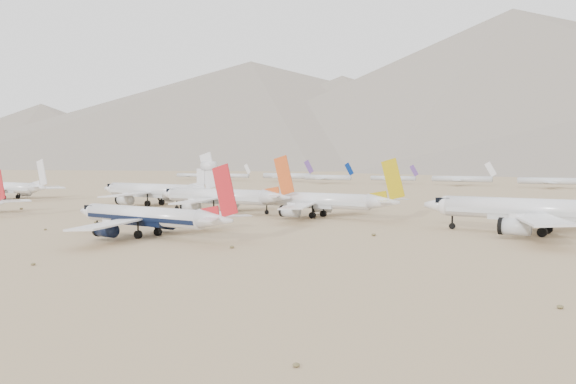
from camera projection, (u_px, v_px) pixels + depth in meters
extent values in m
plane|color=#8C7252|center=(132.00, 239.00, 111.78)|extent=(7000.00, 7000.00, 0.00)
cylinder|color=white|center=(143.00, 216.00, 115.12)|extent=(31.81, 3.76, 3.76)
cube|color=black|center=(144.00, 218.00, 115.15)|extent=(31.18, 3.82, 0.85)
sphere|color=white|center=(94.00, 212.00, 124.00)|extent=(3.76, 3.76, 3.76)
cube|color=black|center=(93.00, 207.00, 124.26)|extent=(2.63, 2.44, 0.94)
cone|color=white|center=(216.00, 220.00, 104.14)|extent=(7.95, 3.76, 3.76)
cube|color=white|center=(106.00, 225.00, 104.55)|extent=(12.29, 19.36, 0.59)
cube|color=white|center=(209.00, 219.00, 100.23)|extent=(5.05, 6.60, 0.23)
cylinder|color=black|center=(107.00, 230.00, 109.76)|extent=(4.42, 2.71, 2.71)
cube|color=white|center=(190.00, 215.00, 123.03)|extent=(12.29, 19.36, 0.59)
cube|color=white|center=(235.00, 216.00, 106.29)|extent=(5.05, 6.60, 0.23)
cylinder|color=black|center=(166.00, 223.00, 122.71)|extent=(4.42, 2.71, 2.71)
cube|color=red|center=(225.00, 191.00, 102.62)|extent=(6.03, 0.30, 9.93)
cylinder|color=black|center=(97.00, 229.00, 123.67)|extent=(1.13, 0.47, 1.13)
cylinder|color=black|center=(138.00, 235.00, 112.39)|extent=(1.58, 0.94, 1.58)
cylinder|color=black|center=(158.00, 232.00, 116.75)|extent=(1.58, 0.94, 1.58)
cube|color=white|center=(1.00, 201.00, 172.43)|extent=(10.85, 17.10, 0.52)
cube|color=white|center=(10.00, 201.00, 157.62)|extent=(4.46, 5.83, 0.20)
cube|color=red|center=(0.00, 185.00, 154.38)|extent=(5.33, 0.27, 8.78)
cylinder|color=white|center=(537.00, 210.00, 117.97)|extent=(38.30, 4.64, 4.64)
cube|color=silver|center=(537.00, 212.00, 118.00)|extent=(37.54, 4.71, 1.04)
sphere|color=white|center=(447.00, 206.00, 128.66)|extent=(4.64, 4.64, 4.64)
cube|color=black|center=(445.00, 200.00, 128.98)|extent=(3.25, 3.02, 1.16)
cube|color=white|center=(541.00, 220.00, 105.19)|extent=(14.79, 23.31, 0.72)
cylinder|color=silver|center=(516.00, 227.00, 111.47)|extent=(5.32, 3.34, 3.34)
cube|color=white|center=(562.00, 210.00, 127.54)|extent=(14.79, 23.31, 0.72)
cylinder|color=silver|center=(535.00, 219.00, 127.16)|extent=(5.32, 3.34, 3.34)
cylinder|color=black|center=(452.00, 226.00, 128.25)|extent=(1.39, 0.58, 1.39)
cylinder|color=black|center=(542.00, 232.00, 114.62)|extent=(1.95, 1.16, 1.95)
cylinder|color=black|center=(548.00, 229.00, 120.00)|extent=(1.95, 1.16, 1.95)
cylinder|color=white|center=(314.00, 200.00, 155.74)|extent=(34.31, 4.17, 4.17)
cube|color=silver|center=(314.00, 202.00, 155.77)|extent=(33.63, 4.23, 0.94)
sphere|color=white|center=(264.00, 198.00, 165.31)|extent=(4.17, 4.17, 4.17)
cube|color=black|center=(262.00, 194.00, 165.60)|extent=(2.92, 2.71, 1.04)
cone|color=white|center=(384.00, 202.00, 143.89)|extent=(8.58, 4.17, 4.17)
cube|color=white|center=(298.00, 206.00, 144.28)|extent=(13.25, 20.88, 0.65)
cube|color=white|center=(384.00, 201.00, 139.66)|extent=(5.45, 7.12, 0.25)
cylinder|color=silver|center=(291.00, 211.00, 149.91)|extent=(4.77, 3.00, 3.00)
cube|color=white|center=(343.00, 201.00, 164.32)|extent=(13.25, 20.88, 0.65)
cube|color=white|center=(396.00, 199.00, 146.22)|extent=(5.45, 7.12, 0.25)
cylinder|color=silver|center=(323.00, 207.00, 163.97)|extent=(4.77, 3.00, 3.00)
cube|color=gold|center=(393.00, 179.00, 142.25)|extent=(6.50, 0.33, 10.72)
cylinder|color=black|center=(267.00, 212.00, 164.94)|extent=(1.25, 0.52, 1.25)
cylinder|color=black|center=(312.00, 215.00, 152.73)|extent=(1.75, 1.04, 1.75)
cylinder|color=black|center=(323.00, 214.00, 157.56)|extent=(1.75, 1.04, 1.75)
cylinder|color=white|center=(217.00, 196.00, 170.70)|extent=(36.13, 4.42, 4.42)
cube|color=silver|center=(217.00, 198.00, 170.72)|extent=(35.41, 4.48, 0.99)
sphere|color=white|center=(174.00, 194.00, 180.77)|extent=(4.42, 4.42, 4.42)
cube|color=black|center=(173.00, 190.00, 181.08)|extent=(3.09, 2.87, 1.10)
cone|color=white|center=(277.00, 197.00, 158.22)|extent=(9.03, 4.42, 4.42)
cube|color=white|center=(194.00, 201.00, 158.62)|extent=(13.96, 21.99, 0.68)
cube|color=white|center=(273.00, 196.00, 153.75)|extent=(5.74, 7.50, 0.26)
cylinder|color=silver|center=(191.00, 207.00, 164.54)|extent=(5.02, 3.18, 3.18)
cube|color=white|center=(250.00, 197.00, 179.74)|extent=(13.96, 21.99, 0.68)
cube|color=white|center=(290.00, 195.00, 160.67)|extent=(5.74, 7.50, 0.26)
cylinder|color=silver|center=(231.00, 203.00, 179.38)|extent=(5.02, 3.18, 3.18)
cube|color=#D5511C|center=(284.00, 175.00, 156.49)|extent=(6.85, 0.35, 11.28)
cylinder|color=black|center=(177.00, 208.00, 180.39)|extent=(1.32, 0.55, 1.32)
cylinder|color=black|center=(214.00, 210.00, 167.51)|extent=(1.85, 1.10, 1.85)
cylinder|color=black|center=(227.00, 209.00, 172.63)|extent=(1.85, 1.10, 1.85)
cylinder|color=white|center=(151.00, 190.00, 198.62)|extent=(39.41, 4.72, 4.72)
cube|color=silver|center=(151.00, 192.00, 198.65)|extent=(38.62, 4.79, 1.06)
sphere|color=white|center=(115.00, 189.00, 209.61)|extent=(4.72, 4.72, 4.72)
cube|color=black|center=(114.00, 185.00, 209.93)|extent=(3.30, 3.07, 1.18)
cone|color=white|center=(202.00, 191.00, 185.01)|extent=(9.85, 4.72, 4.72)
cube|color=white|center=(126.00, 195.00, 185.49)|extent=(15.22, 23.98, 0.73)
cube|color=white|center=(197.00, 190.00, 180.15)|extent=(6.26, 8.18, 0.28)
cylinder|color=silver|center=(125.00, 200.00, 191.94)|extent=(5.47, 3.40, 3.40)
cube|color=white|center=(185.00, 191.00, 208.44)|extent=(15.22, 23.98, 0.73)
cube|color=white|center=(216.00, 189.00, 187.67)|extent=(6.26, 8.18, 0.28)
cylinder|color=silver|center=(167.00, 197.00, 208.04)|extent=(5.47, 3.40, 3.40)
cube|color=white|center=(208.00, 171.00, 183.13)|extent=(7.47, 0.38, 12.31)
cylinder|color=white|center=(209.00, 166.00, 182.90)|extent=(4.93, 3.06, 3.06)
cylinder|color=black|center=(117.00, 201.00, 209.20)|extent=(1.42, 0.59, 1.42)
cylinder|color=black|center=(148.00, 203.00, 195.20)|extent=(1.98, 1.18, 1.98)
cylinder|color=black|center=(162.00, 202.00, 200.67)|extent=(1.98, 1.18, 1.98)
cylinder|color=white|center=(9.00, 187.00, 233.87)|extent=(34.69, 4.26, 4.26)
cube|color=silver|center=(9.00, 189.00, 233.90)|extent=(34.00, 4.33, 0.96)
cone|color=white|center=(39.00, 188.00, 221.90)|extent=(8.67, 4.26, 4.26)
cube|color=white|center=(31.00, 187.00, 217.60)|extent=(5.51, 7.20, 0.26)
cube|color=white|center=(40.00, 188.00, 242.56)|extent=(13.40, 21.11, 0.66)
cube|color=white|center=(50.00, 186.00, 224.25)|extent=(5.51, 7.20, 0.26)
cylinder|color=silver|center=(26.00, 193.00, 242.22)|extent=(4.82, 3.07, 3.07)
cube|color=white|center=(42.00, 173.00, 220.24)|extent=(6.57, 0.34, 10.83)
cylinder|color=black|center=(4.00, 197.00, 230.80)|extent=(1.79, 1.07, 1.79)
cylinder|color=black|center=(18.00, 197.00, 235.75)|extent=(1.79, 1.07, 1.79)
cylinder|color=silver|center=(191.00, 175.00, 497.72)|extent=(32.40, 3.20, 3.20)
cube|color=#593885|center=(204.00, 169.00, 488.94)|extent=(6.45, 0.32, 8.13)
cube|color=silver|center=(184.00, 176.00, 490.80)|extent=(8.53, 14.91, 0.32)
cube|color=silver|center=(197.00, 176.00, 504.70)|extent=(8.53, 14.91, 0.32)
cylinder|color=silver|center=(232.00, 176.00, 476.87)|extent=(35.06, 3.47, 3.47)
cube|color=white|center=(247.00, 169.00, 467.36)|extent=(6.98, 0.35, 8.80)
cube|color=silver|center=(225.00, 176.00, 469.38)|extent=(9.24, 16.14, 0.35)
cube|color=silver|center=(239.00, 176.00, 484.41)|extent=(9.24, 16.14, 0.35)
cylinder|color=silver|center=(287.00, 176.00, 450.95)|extent=(44.49, 4.40, 4.40)
cube|color=#593885|center=(309.00, 167.00, 438.89)|extent=(8.86, 0.44, 11.16)
cube|color=silver|center=(278.00, 177.00, 441.45)|extent=(11.72, 20.48, 0.44)
cube|color=silver|center=(295.00, 176.00, 460.53)|extent=(11.72, 20.48, 0.44)
cylinder|color=silver|center=(327.00, 177.00, 413.27)|extent=(38.09, 3.76, 3.76)
cube|color=navy|center=(349.00, 169.00, 402.94)|extent=(7.59, 0.38, 9.55)
cube|color=silver|center=(321.00, 179.00, 405.13)|extent=(10.04, 17.54, 0.38)
cube|color=silver|center=(334.00, 178.00, 421.46)|extent=(10.04, 17.54, 0.38)
cylinder|color=silver|center=(393.00, 178.00, 400.53)|extent=(33.63, 3.32, 3.32)
cube|color=#593885|center=(414.00, 171.00, 391.41)|extent=(6.70, 0.33, 8.44)
cube|color=silver|center=(388.00, 179.00, 393.35)|extent=(8.86, 15.48, 0.33)
cube|color=silver|center=(398.00, 179.00, 407.77)|extent=(8.86, 15.48, 0.33)
cylinder|color=silver|center=(462.00, 179.00, 373.37)|extent=(39.63, 3.92, 3.92)
cube|color=white|center=(491.00, 169.00, 362.63)|extent=(7.89, 0.39, 9.94)
cube|color=silver|center=(457.00, 180.00, 364.91)|extent=(10.44, 18.24, 0.39)
cube|color=silver|center=(466.00, 179.00, 381.90)|extent=(10.44, 18.24, 0.39)
cylinder|color=silver|center=(553.00, 181.00, 331.67)|extent=(39.45, 3.90, 3.90)
cube|color=silver|center=(550.00, 182.00, 323.24)|extent=(10.39, 18.16, 0.39)
cube|color=silver|center=(556.00, 181.00, 340.16)|extent=(10.39, 18.16, 0.39)
cone|color=slate|center=(42.00, 135.00, 2903.79)|extent=(2048.00, 2048.00, 320.00)
cone|color=slate|center=(113.00, 136.00, 2423.81)|extent=(1456.00, 1456.00, 260.00)
cone|color=slate|center=(251.00, 114.00, 2250.64)|extent=(3024.00, 3024.00, 420.00)
cone|color=slate|center=(342.00, 122.00, 1842.36)|extent=(1800.00, 1800.00, 300.00)
cone|color=slate|center=(511.00, 89.00, 1666.72)|extent=(2444.00, 2444.00, 470.00)
cone|color=slate|center=(89.00, 149.00, 1856.46)|extent=(1080.00, 1080.00, 120.00)
cone|color=slate|center=(289.00, 150.00, 1410.91)|extent=(855.00, 855.00, 95.00)
ellipsoid|color=brown|center=(21.00, 208.00, 181.81)|extent=(1.12, 1.12, 0.62)
ellipsoid|color=brown|center=(96.00, 222.00, 140.65)|extent=(0.98, 0.98, 0.54)
ellipsoid|color=brown|center=(33.00, 264.00, 82.85)|extent=(0.70, 0.70, 0.39)
ellipsoid|color=brown|center=(232.00, 247.00, 99.48)|extent=(0.84, 0.84, 0.46)
ellipsoid|color=brown|center=(374.00, 235.00, 116.11)|extent=(0.98, 0.98, 0.54)
ellipsoid|color=brown|center=(296.00, 365.00, 41.69)|extent=(0.56, 0.56, 0.31)
ellipsoid|color=brown|center=(560.00, 307.00, 58.32)|extent=(0.70, 0.70, 0.39)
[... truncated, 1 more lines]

